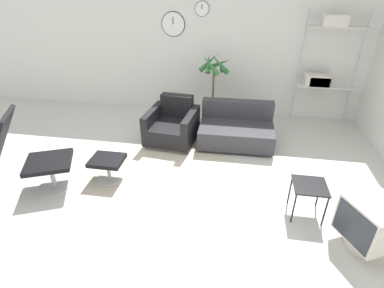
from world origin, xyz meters
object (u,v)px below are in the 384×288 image
(ottoman, at_px, (108,164))
(armchair_red, at_px, (173,126))
(crt_television, at_px, (371,224))
(shelf_unit, at_px, (325,62))
(potted_plant, at_px, (213,95))
(lounge_chair, at_px, (12,145))
(side_table, at_px, (309,189))
(couch_low, at_px, (236,130))

(ottoman, relative_size, armchair_red, 0.50)
(crt_television, xyz_separation_m, shelf_unit, (0.03, 3.21, 0.89))
(armchair_red, distance_m, potted_plant, 1.09)
(lounge_chair, distance_m, crt_television, 4.28)
(lounge_chair, xyz_separation_m, side_table, (3.70, 0.14, -0.34))
(side_table, bearing_deg, couch_low, 118.10)
(lounge_chair, bearing_deg, shelf_unit, 100.90)
(crt_television, bearing_deg, shelf_unit, -27.79)
(armchair_red, bearing_deg, ottoman, 68.96)
(lounge_chair, relative_size, ottoman, 2.75)
(couch_low, relative_size, crt_television, 1.84)
(ottoman, relative_size, shelf_unit, 0.22)
(potted_plant, bearing_deg, lounge_chair, -131.67)
(lounge_chair, height_order, armchair_red, lounge_chair)
(couch_low, height_order, side_table, couch_low)
(ottoman, bearing_deg, lounge_chair, -156.66)
(lounge_chair, distance_m, armchair_red, 2.45)
(armchair_red, bearing_deg, couch_low, -167.98)
(crt_television, height_order, potted_plant, potted_plant)
(crt_television, bearing_deg, armchair_red, 24.44)
(lounge_chair, bearing_deg, ottoman, 90.00)
(ottoman, distance_m, potted_plant, 2.52)
(lounge_chair, relative_size, potted_plant, 0.88)
(lounge_chair, xyz_separation_m, potted_plant, (2.30, 2.58, -0.14))
(ottoman, xyz_separation_m, couch_low, (1.77, 1.42, -0.01))
(couch_low, bearing_deg, potted_plant, -57.01)
(potted_plant, xyz_separation_m, shelf_unit, (1.98, 0.33, 0.63))
(couch_low, height_order, shelf_unit, shelf_unit)
(armchair_red, distance_m, couch_low, 1.12)
(lounge_chair, bearing_deg, side_table, 68.85)
(couch_low, bearing_deg, side_table, 117.23)
(couch_low, relative_size, potted_plant, 0.89)
(couch_low, xyz_separation_m, crt_television, (1.47, -2.15, 0.09))
(armchair_red, xyz_separation_m, crt_television, (2.58, -2.03, 0.06))
(ottoman, height_order, crt_television, crt_television)
(couch_low, relative_size, shelf_unit, 0.60)
(ottoman, relative_size, potted_plant, 0.32)
(lounge_chair, relative_size, couch_low, 0.99)
(shelf_unit, bearing_deg, lounge_chair, -145.76)
(lounge_chair, distance_m, side_table, 3.72)
(armchair_red, height_order, potted_plant, potted_plant)
(side_table, bearing_deg, armchair_red, 141.78)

